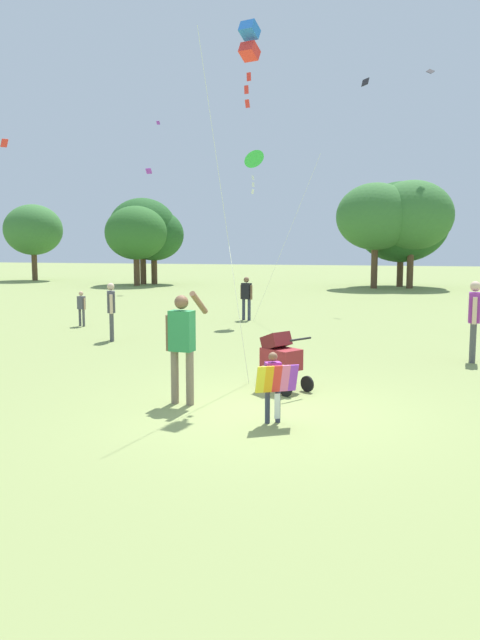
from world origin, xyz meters
TOP-DOWN VIEW (x-y plane):
  - ground_plane at (0.00, 0.00)m, footprint 120.00×120.00m
  - treeline_distant at (-2.22, 27.16)m, footprint 40.05×6.63m
  - child_with_butterfly_kite at (0.25, -0.67)m, footprint 0.60×0.48m
  - person_adult_flyer at (-1.35, 0.07)m, footprint 0.62×0.53m
  - stroller at (0.02, 1.35)m, footprint 1.05×0.90m
  - kite_adult_black at (-0.64, 1.74)m, footprint 0.66×1.75m
  - kite_orange_delta at (-2.38, 10.60)m, footprint 2.74×2.50m
  - distant_kites_cluster at (3.01, 22.34)m, footprint 31.81×14.78m
  - person_sitting_far at (3.64, 4.87)m, footprint 0.27×0.56m
  - person_couple_left at (-7.28, 8.18)m, footprint 0.33×0.22m
  - person_kid_running at (-2.68, 10.77)m, footprint 0.43×0.29m
  - person_back_turned at (-5.18, 5.76)m, footprint 0.32×0.45m

SIDE VIEW (x-z plane):
  - ground_plane at x=0.00m, z-range 0.00..0.00m
  - stroller at x=0.02m, z-range 0.09..1.12m
  - child_with_butterfly_kite at x=0.25m, z-range 0.10..1.13m
  - person_couple_left at x=-7.28m, z-range 0.10..1.17m
  - person_kid_running at x=-2.68m, z-range 0.13..1.56m
  - person_back_turned at x=-5.18m, z-range 0.14..1.65m
  - person_sitting_far at x=3.64m, z-range 0.16..1.90m
  - person_adult_flyer at x=-1.35m, z-range 0.14..1.97m
  - treeline_distant at x=-2.22m, z-range 0.59..6.56m
  - kite_orange_delta at x=-2.38m, z-range 2.39..7.86m
  - kite_adult_black at x=-0.64m, z-range 2.79..9.13m
  - distant_kites_cluster at x=3.01m, z-range 5.15..11.32m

